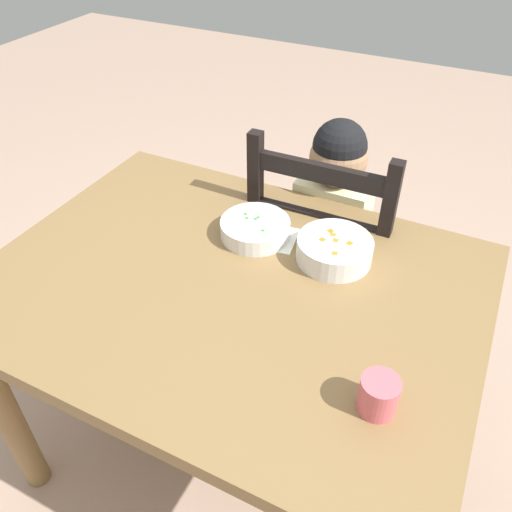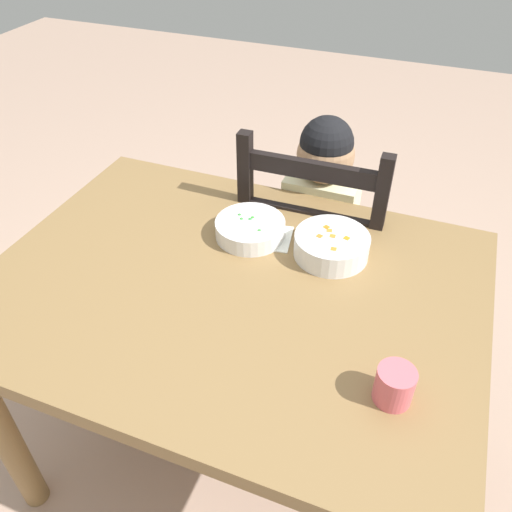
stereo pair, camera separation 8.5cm
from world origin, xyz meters
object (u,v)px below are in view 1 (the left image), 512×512
Objects in this scene: bowl_of_carrots at (334,249)px; drinking_cup at (378,395)px; spoon at (314,242)px; dining_table at (231,314)px; child_figure at (329,222)px; dining_chair at (325,265)px; bowl_of_peas at (255,228)px.

drinking_cup is at bearing -59.84° from bowl_of_carrots.
drinking_cup reaches higher than spoon.
child_figure reaches higher than dining_table.
bowl_of_carrots is at bearing 120.16° from drinking_cup.
spoon is 0.50m from drinking_cup.
bowl_of_carrots is (0.19, 0.19, 0.14)m from dining_table.
child_figure is at bearing -101.82° from dining_chair.
drinking_cup is (0.33, -0.67, 0.15)m from child_figure.
bowl_of_carrots is at bearing 43.98° from dining_table.
dining_chair is 5.21× the size of bowl_of_peas.
child_figure is at bearing 110.48° from bowl_of_carrots.
bowl_of_peas is at bearing 179.99° from bowl_of_carrots.
child_figure is 5.23× the size of bowl_of_peas.
dining_table is 0.52m from dining_chair.
bowl_of_carrots is at bearing -0.01° from bowl_of_peas.
dining_table is at bearing -136.02° from bowl_of_carrots.
child_figure reaches higher than bowl_of_peas.
bowl_of_peas is 0.16m from spoon.
bowl_of_peas is (-0.03, 0.19, 0.14)m from dining_table.
dining_table is 0.23m from bowl_of_peas.
drinking_cup is (0.28, -0.41, 0.03)m from spoon.
dining_table is 0.28m from spoon.
drinking_cup reaches higher than bowl_of_carrots.
child_figure is at bearing 99.54° from spoon.
drinking_cup reaches higher than dining_table.
dining_chair is at bearing 69.65° from bowl_of_peas.
dining_chair is 12.65× the size of drinking_cup.
dining_table is 0.31m from bowl_of_carrots.
child_figure reaches higher than dining_chair.
drinking_cup is at bearing -55.44° from spoon.
spoon is (0.15, 0.04, -0.02)m from bowl_of_peas.
drinking_cup is at bearing -64.13° from dining_chair.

